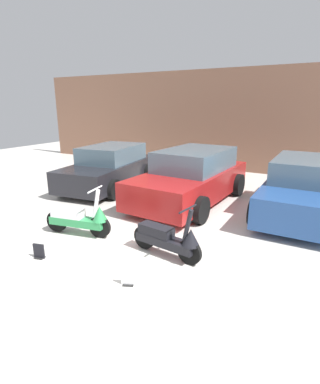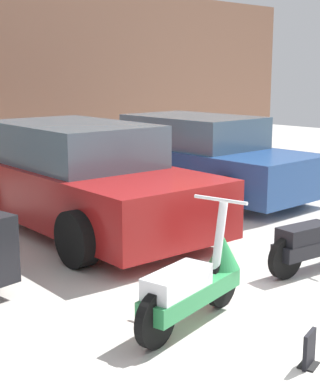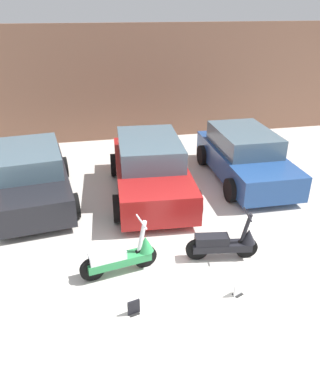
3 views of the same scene
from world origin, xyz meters
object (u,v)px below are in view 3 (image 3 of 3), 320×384
(car_rear_left, at_px, (33,176))
(car_rear_right, at_px, (245,156))
(car_rear_center, at_px, (150,168))
(placard_near_left_scooter, at_px, (134,308))
(scooter_front_left, at_px, (122,256))
(placard_near_right_scooter, at_px, (238,289))
(scooter_front_right, at_px, (225,243))

(car_rear_left, distance_m, car_rear_right, 5.57)
(car_rear_center, xyz_separation_m, placard_near_left_scooter, (-1.04, -4.16, -0.55))
(scooter_front_left, distance_m, placard_near_left_scooter, 1.09)
(placard_near_left_scooter, xyz_separation_m, placard_near_right_scooter, (1.77, 0.07, 0.00))
(placard_near_left_scooter, bearing_deg, car_rear_left, 112.71)
(car_rear_center, distance_m, placard_near_left_scooter, 4.32)
(car_rear_right, height_order, placard_near_right_scooter, car_rear_right)
(car_rear_left, bearing_deg, scooter_front_left, 21.46)
(scooter_front_right, distance_m, placard_near_left_scooter, 2.21)
(scooter_front_right, height_order, placard_near_right_scooter, scooter_front_right)
(placard_near_left_scooter, bearing_deg, placard_near_right_scooter, 2.18)
(car_rear_right, height_order, placard_near_left_scooter, car_rear_right)
(placard_near_left_scooter, bearing_deg, scooter_front_left, 92.33)
(scooter_front_left, distance_m, placard_near_right_scooter, 2.09)
(scooter_front_right, height_order, placard_near_left_scooter, scooter_front_right)
(scooter_front_left, relative_size, car_rear_right, 0.36)
(placard_near_left_scooter, distance_m, placard_near_right_scooter, 1.77)
(scooter_front_left, relative_size, placard_near_left_scooter, 5.44)
(scooter_front_left, relative_size, car_rear_center, 0.34)
(scooter_front_left, bearing_deg, scooter_front_right, -10.01)
(placard_near_right_scooter, bearing_deg, car_rear_right, 66.10)
(scooter_front_right, bearing_deg, placard_near_right_scooter, -89.27)
(car_rear_right, distance_m, placard_near_left_scooter, 5.88)
(scooter_front_right, relative_size, car_rear_left, 0.35)
(scooter_front_left, xyz_separation_m, scooter_front_right, (1.95, 0.02, -0.01))
(car_rear_center, bearing_deg, scooter_front_left, -15.41)
(scooter_front_right, bearing_deg, car_rear_center, 114.02)
(scooter_front_right, xyz_separation_m, car_rear_right, (1.83, 3.43, 0.29))
(placard_near_right_scooter, bearing_deg, car_rear_left, 129.93)
(car_rear_center, height_order, placard_near_right_scooter, car_rear_center)
(scooter_front_left, relative_size, car_rear_left, 0.36)
(scooter_front_left, height_order, car_rear_right, car_rear_right)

